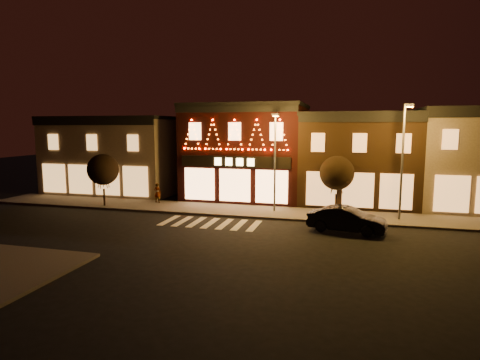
% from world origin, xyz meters
% --- Properties ---
extents(ground, '(120.00, 120.00, 0.00)m').
position_xyz_m(ground, '(0.00, 0.00, 0.00)').
color(ground, black).
rests_on(ground, ground).
extents(sidewalk_far, '(44.00, 4.00, 0.15)m').
position_xyz_m(sidewalk_far, '(2.00, 8.00, 0.07)').
color(sidewalk_far, '#47423D').
rests_on(sidewalk_far, ground).
extents(building_left, '(12.20, 8.28, 7.30)m').
position_xyz_m(building_left, '(-13.00, 13.99, 3.66)').
color(building_left, '#685C4A').
rests_on(building_left, ground).
extents(building_pulp, '(10.20, 8.34, 8.30)m').
position_xyz_m(building_pulp, '(0.00, 13.98, 4.16)').
color(building_pulp, black).
rests_on(building_pulp, ground).
extents(building_right_a, '(9.20, 8.28, 7.50)m').
position_xyz_m(building_right_a, '(9.50, 13.99, 3.76)').
color(building_right_a, '#382413').
rests_on(building_right_a, ground).
extents(building_right_b, '(9.20, 8.28, 7.80)m').
position_xyz_m(building_right_b, '(18.50, 13.99, 3.91)').
color(building_right_b, '#685C4A').
rests_on(building_right_b, ground).
extents(streetlamp_mid, '(0.58, 1.65, 7.17)m').
position_xyz_m(streetlamp_mid, '(3.57, 8.14, 4.36)').
color(streetlamp_mid, '#59595E').
rests_on(streetlamp_mid, sidewalk_far).
extents(streetlamp_right, '(0.50, 1.76, 7.70)m').
position_xyz_m(streetlamp_right, '(12.23, 7.63, 4.67)').
color(streetlamp_right, '#59595E').
rests_on(streetlamp_right, sidewalk_far).
extents(tree_left, '(2.45, 2.45, 4.10)m').
position_xyz_m(tree_left, '(-9.90, 6.82, 3.02)').
color(tree_left, black).
rests_on(tree_left, sidewalk_far).
extents(tree_right, '(2.48, 2.48, 4.14)m').
position_xyz_m(tree_right, '(7.97, 8.91, 3.05)').
color(tree_right, black).
rests_on(tree_right, sidewalk_far).
extents(dark_sedan, '(4.87, 2.48, 1.53)m').
position_xyz_m(dark_sedan, '(8.77, 4.04, 0.77)').
color(dark_sedan, black).
rests_on(dark_sedan, ground).
extents(pedestrian, '(0.61, 0.43, 1.60)m').
position_xyz_m(pedestrian, '(-6.41, 9.12, 0.95)').
color(pedestrian, gray).
rests_on(pedestrian, sidewalk_far).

